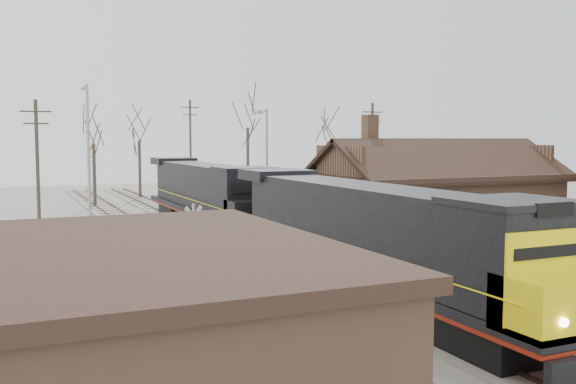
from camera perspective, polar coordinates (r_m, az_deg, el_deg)
name	(u,v)px	position (r m, az deg, el deg)	size (l,w,h in m)	color
ground	(374,303)	(25.77, 7.65, -9.72)	(140.00, 140.00, 0.00)	#9D988E
road	(374,302)	(25.77, 7.65, -9.69)	(60.00, 9.00, 0.03)	slate
track_main	(242,244)	(39.02, -4.09, -4.60)	(3.40, 90.00, 0.24)	#9D988E
track_siding	(169,249)	(37.74, -10.54, -5.00)	(3.40, 90.00, 0.24)	#9D988E
depot	(435,202)	(41.85, 12.97, -0.84)	(15.20, 9.31, 7.90)	#8C6448
commercial_building	(20,360)	(13.84, -22.72, -13.65)	(12.40, 10.40, 4.30)	#8C6448
locomotive_lead	(376,240)	(25.20, 7.79, -4.21)	(3.22, 21.56, 4.79)	black
locomotive_trailing	(209,194)	(45.09, -7.07, -0.21)	(3.22, 21.56, 4.53)	black
crossbuck_near	(502,270)	(22.87, 18.50, -6.56)	(1.20, 0.52, 4.39)	#A5A8AD
crossbuck_far	(194,248)	(27.84, -8.35, -4.98)	(0.99, 0.49, 3.65)	#A5A8AD
streetlight_a	(88,156)	(40.55, -17.33, 3.10)	(0.25, 2.04, 9.68)	#A5A8AD
streetlight_b	(266,162)	(44.45, -1.96, 2.64)	(0.25, 2.04, 8.46)	#A5A8AD
streetlight_c	(266,153)	(61.59, -1.98, 3.53)	(0.25, 2.04, 9.03)	#A5A8AD
utility_pole_a	(37,164)	(46.26, -21.38, 2.36)	(2.00, 0.24, 9.02)	#382D23
utility_pole_b	(191,147)	(69.96, -8.66, 3.99)	(2.00, 0.24, 10.52)	#382D23
utility_pole_c	(372,155)	(57.23, 7.47, 3.32)	(2.00, 0.24, 9.52)	#382D23
tree_b	(93,133)	(62.45, -16.92, 5.01)	(3.94, 3.94, 9.66)	#382D23
tree_c	(139,131)	(70.90, -13.10, 5.31)	(4.13, 4.13, 10.12)	#382D23
tree_d	(248,115)	(65.42, -3.61, 6.83)	(5.01, 5.01, 12.27)	#382D23
tree_e	(330,131)	(67.48, 3.77, 5.47)	(4.14, 4.14, 10.14)	#382D23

